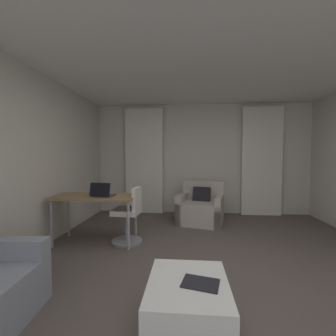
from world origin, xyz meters
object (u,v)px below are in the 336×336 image
(laptop, at_px, (102,194))
(desk_chair, at_px, (129,218))
(coffee_table, at_px, (188,305))
(desk, at_px, (96,200))
(magazine_open, at_px, (200,283))
(armchair, at_px, (201,209))

(laptop, bearing_deg, desk_chair, 16.68)
(laptop, distance_m, coffee_table, 2.15)
(desk_chair, relative_size, coffee_table, 1.19)
(desk, bearing_deg, laptop, -29.97)
(desk, distance_m, magazine_open, 2.32)
(laptop, height_order, magazine_open, laptop)
(laptop, relative_size, magazine_open, 1.09)
(magazine_open, bearing_deg, coffee_table, 164.91)
(coffee_table, bearing_deg, desk_chair, 118.15)
(coffee_table, bearing_deg, magazine_open, -15.09)
(armchair, bearing_deg, coffee_table, -95.35)
(armchair, xyz_separation_m, desk, (-1.72, -1.24, 0.40))
(desk, height_order, magazine_open, desk)
(magazine_open, bearing_deg, armchair, 86.54)
(desk_chair, xyz_separation_m, laptop, (-0.39, -0.12, 0.40))
(coffee_table, height_order, magazine_open, magazine_open)
(armchair, height_order, coffee_table, armchair)
(desk, bearing_deg, coffee_table, -49.34)
(desk, bearing_deg, desk_chair, 3.68)
(desk_chair, height_order, laptop, laptop)
(desk_chair, bearing_deg, laptop, -163.32)
(desk_chair, bearing_deg, desk, -176.32)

